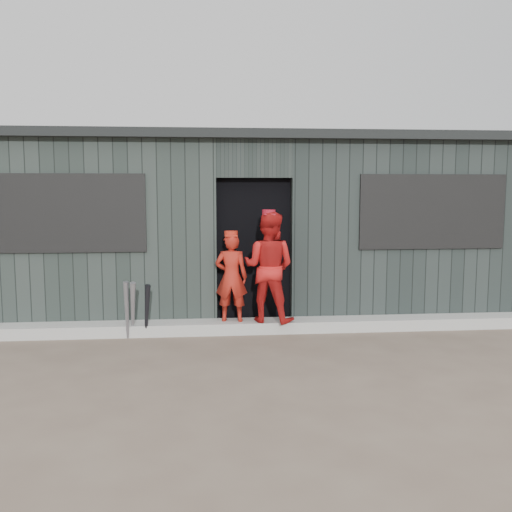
{
  "coord_description": "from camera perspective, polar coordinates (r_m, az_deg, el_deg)",
  "views": [
    {
      "loc": [
        -0.68,
        -5.42,
        1.86
      ],
      "look_at": [
        0.0,
        1.8,
        1.0
      ],
      "focal_mm": 40.0,
      "sensor_mm": 36.0,
      "label": 1
    }
  ],
  "objects": [
    {
      "name": "ground",
      "position": [
        5.77,
        1.71,
        -12.04
      ],
      "size": [
        80.0,
        80.0,
        0.0
      ],
      "primitive_type": "plane",
      "color": "brown",
      "rests_on": "ground"
    },
    {
      "name": "bat_mid",
      "position": [
        7.23,
        -12.79,
        -5.3
      ],
      "size": [
        0.08,
        0.19,
        0.74
      ],
      "primitive_type": "cone",
      "rotation": [
        0.16,
        0.0,
        0.06
      ],
      "color": "gray",
      "rests_on": "ground"
    },
    {
      "name": "curb",
      "position": [
        7.49,
        -0.01,
        -7.02
      ],
      "size": [
        8.0,
        0.36,
        0.15
      ],
      "primitive_type": "cube",
      "color": "#9E9E99",
      "rests_on": "ground"
    },
    {
      "name": "player_red_right",
      "position": [
        7.32,
        1.28,
        -1.1
      ],
      "size": [
        0.85,
        0.77,
        1.42
      ],
      "primitive_type": "imported",
      "rotation": [
        0.0,
        0.0,
        2.72
      ],
      "color": "red",
      "rests_on": "curb"
    },
    {
      "name": "bat_left",
      "position": [
        7.23,
        -12.22,
        -5.29
      ],
      "size": [
        0.13,
        0.32,
        0.74
      ],
      "primitive_type": "cone",
      "rotation": [
        0.33,
        0.0,
        0.21
      ],
      "color": "gray",
      "rests_on": "ground"
    },
    {
      "name": "player_red_left",
      "position": [
        7.35,
        -2.48,
        -2.14
      ],
      "size": [
        0.46,
        0.34,
        1.15
      ],
      "primitive_type": "imported",
      "rotation": [
        0.0,
        0.0,
        2.98
      ],
      "color": "#9F1E13",
      "rests_on": "curb"
    },
    {
      "name": "player_grey_back",
      "position": [
        7.99,
        3.71,
        -2.59
      ],
      "size": [
        0.58,
        0.4,
        1.13
      ],
      "primitive_type": "imported",
      "rotation": [
        0.0,
        0.0,
        3.06
      ],
      "color": "#B0B0B0",
      "rests_on": "ground"
    },
    {
      "name": "dugout",
      "position": [
        8.97,
        -1.02,
        3.1
      ],
      "size": [
        8.3,
        3.3,
        2.62
      ],
      "color": "black",
      "rests_on": "ground"
    },
    {
      "name": "bat_right",
      "position": [
        7.24,
        -10.87,
        -5.44
      ],
      "size": [
        0.14,
        0.21,
        0.69
      ],
      "primitive_type": "cone",
      "rotation": [
        0.2,
        0.0,
        0.4
      ],
      "color": "black",
      "rests_on": "ground"
    }
  ]
}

